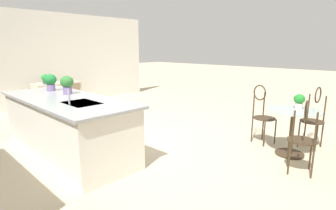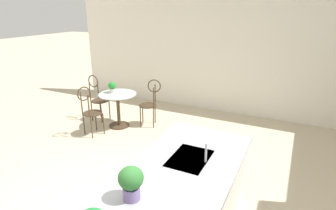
{
  "view_description": "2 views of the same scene",
  "coord_description": "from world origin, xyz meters",
  "px_view_note": "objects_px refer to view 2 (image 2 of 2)",
  "views": [
    {
      "loc": [
        -3.71,
        2.63,
        1.69
      ],
      "look_at": [
        -0.95,
        -0.2,
        0.83
      ],
      "focal_mm": 28.24,
      "sensor_mm": 36.0,
      "label": 1
    },
    {
      "loc": [
        2.25,
        1.8,
        2.49
      ],
      "look_at": [
        -0.92,
        0.26,
        1.23
      ],
      "focal_mm": 29.73,
      "sensor_mm": 36.0,
      "label": 2
    }
  ],
  "objects_px": {
    "bistro_table": "(118,107)",
    "potted_plant_counter_near": "(131,181)",
    "potted_plant_on_table": "(112,87)",
    "chair_near_window": "(150,101)",
    "chair_by_island": "(90,109)",
    "chair_toward_desk": "(98,96)"
  },
  "relations": [
    {
      "from": "bistro_table",
      "to": "chair_by_island",
      "type": "xyz_separation_m",
      "value": [
        0.61,
        -0.24,
        0.13
      ]
    },
    {
      "from": "bistro_table",
      "to": "chair_toward_desk",
      "type": "height_order",
      "value": "chair_toward_desk"
    },
    {
      "from": "chair_toward_desk",
      "to": "potted_plant_counter_near",
      "type": "height_order",
      "value": "potted_plant_counter_near"
    },
    {
      "from": "bistro_table",
      "to": "chair_toward_desk",
      "type": "distance_m",
      "value": 0.67
    },
    {
      "from": "bistro_table",
      "to": "chair_toward_desk",
      "type": "bearing_deg",
      "value": -100.7
    },
    {
      "from": "bistro_table",
      "to": "potted_plant_counter_near",
      "type": "relative_size",
      "value": 2.59
    },
    {
      "from": "chair_toward_desk",
      "to": "potted_plant_on_table",
      "type": "height_order",
      "value": "chair_toward_desk"
    },
    {
      "from": "chair_toward_desk",
      "to": "potted_plant_counter_near",
      "type": "bearing_deg",
      "value": 43.65
    },
    {
      "from": "potted_plant_on_table",
      "to": "chair_near_window",
      "type": "bearing_deg",
      "value": 113.62
    },
    {
      "from": "bistro_table",
      "to": "chair_by_island",
      "type": "bearing_deg",
      "value": -21.55
    },
    {
      "from": "chair_by_island",
      "to": "potted_plant_on_table",
      "type": "height_order",
      "value": "chair_by_island"
    },
    {
      "from": "potted_plant_on_table",
      "to": "chair_by_island",
      "type": "bearing_deg",
      "value": -9.22
    },
    {
      "from": "chair_by_island",
      "to": "chair_toward_desk",
      "type": "relative_size",
      "value": 1.0
    },
    {
      "from": "chair_by_island",
      "to": "potted_plant_counter_near",
      "type": "bearing_deg",
      "value": 47.25
    },
    {
      "from": "potted_plant_on_table",
      "to": "chair_toward_desk",
      "type": "bearing_deg",
      "value": -101.38
    },
    {
      "from": "chair_near_window",
      "to": "chair_by_island",
      "type": "relative_size",
      "value": 1.0
    },
    {
      "from": "bistro_table",
      "to": "potted_plant_on_table",
      "type": "relative_size",
      "value": 3.41
    },
    {
      "from": "bistro_table",
      "to": "chair_by_island",
      "type": "distance_m",
      "value": 0.67
    },
    {
      "from": "bistro_table",
      "to": "chair_toward_desk",
      "type": "relative_size",
      "value": 0.77
    },
    {
      "from": "potted_plant_on_table",
      "to": "potted_plant_counter_near",
      "type": "bearing_deg",
      "value": 39.2
    },
    {
      "from": "chair_near_window",
      "to": "bistro_table",
      "type": "bearing_deg",
      "value": -60.23
    },
    {
      "from": "bistro_table",
      "to": "potted_plant_on_table",
      "type": "xyz_separation_m",
      "value": [
        -0.02,
        -0.14,
        0.43
      ]
    }
  ]
}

